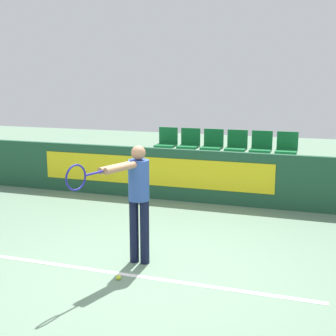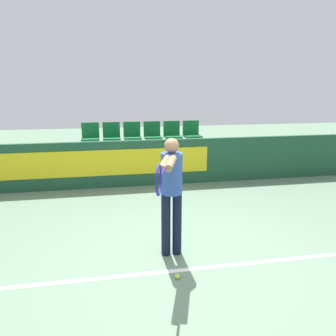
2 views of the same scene
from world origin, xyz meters
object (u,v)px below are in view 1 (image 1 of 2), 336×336
object	(u,v)px
stadium_chair_0	(153,164)
tennis_ball	(118,277)
stadium_chair_2	(202,167)
stadium_chair_11	(287,147)
stadium_chair_8	(212,144)
tennis_player	(136,193)
stadium_chair_5	(282,172)
stadium_chair_3	(228,168)
stadium_chair_6	(167,141)
stadium_chair_1	(177,165)
stadium_chair_4	(254,170)
stadium_chair_10	(261,146)
stadium_chair_9	(236,145)
stadium_chair_7	(189,143)

from	to	relation	value
stadium_chair_0	tennis_ball	bearing A→B (deg)	-75.10
stadium_chair_2	stadium_chair_11	world-z (taller)	stadium_chair_11
stadium_chair_0	stadium_chair_2	distance (m)	1.17
stadium_chair_8	tennis_player	xyz separation A→B (m)	(0.12, -5.17, 0.03)
stadium_chair_2	stadium_chair_5	size ratio (longest dim) A/B	1.00
stadium_chair_3	stadium_chair_6	size ratio (longest dim) A/B	1.00
stadium_chair_1	stadium_chair_8	world-z (taller)	stadium_chair_8
stadium_chair_4	stadium_chair_6	bearing A→B (deg)	157.04
stadium_chair_5	stadium_chair_10	size ratio (longest dim) A/B	1.00
stadium_chair_0	stadium_chair_4	bearing A→B (deg)	0.00
stadium_chair_0	stadium_chair_11	xyz separation A→B (m)	(2.91, 0.99, 0.39)
stadium_chair_9	stadium_chair_1	bearing A→B (deg)	-139.72
stadium_chair_6	stadium_chair_10	distance (m)	2.33
stadium_chair_7	tennis_ball	world-z (taller)	stadium_chair_7
tennis_player	stadium_chair_10	bearing A→B (deg)	96.11
stadium_chair_0	tennis_player	bearing A→B (deg)	-72.88
stadium_chair_9	stadium_chair_5	bearing A→B (deg)	-40.28
stadium_chair_10	stadium_chair_11	distance (m)	0.58
stadium_chair_1	stadium_chair_11	distance (m)	2.56
stadium_chair_4	tennis_ball	size ratio (longest dim) A/B	8.76
stadium_chair_1	stadium_chair_8	distance (m)	1.21
stadium_chair_1	stadium_chair_7	world-z (taller)	stadium_chair_7
stadium_chair_9	tennis_ball	distance (m)	5.84
stadium_chair_1	stadium_chair_10	world-z (taller)	stadium_chair_10
stadium_chair_4	stadium_chair_6	xyz separation A→B (m)	(-2.33, 0.99, 0.39)
stadium_chair_4	stadium_chair_3	bearing A→B (deg)	180.00
stadium_chair_6	stadium_chair_11	size ratio (longest dim) A/B	1.00
stadium_chair_5	stadium_chair_11	size ratio (longest dim) A/B	1.00
stadium_chair_4	stadium_chair_11	size ratio (longest dim) A/B	1.00
stadium_chair_5	tennis_ball	size ratio (longest dim) A/B	8.76
stadium_chair_2	stadium_chair_8	bearing A→B (deg)	90.00
stadium_chair_0	stadium_chair_11	size ratio (longest dim) A/B	1.00
stadium_chair_6	stadium_chair_3	bearing A→B (deg)	-29.46
stadium_chair_6	stadium_chair_7	bearing A→B (deg)	0.00
stadium_chair_10	tennis_player	xyz separation A→B (m)	(-1.04, -5.17, 0.03)
stadium_chair_0	tennis_player	size ratio (longest dim) A/B	0.34
stadium_chair_9	stadium_chair_3	bearing A→B (deg)	-90.00
stadium_chair_4	stadium_chair_5	world-z (taller)	same
stadium_chair_8	stadium_chair_5	bearing A→B (deg)	-29.46
stadium_chair_0	stadium_chair_4	size ratio (longest dim) A/B	1.00
tennis_ball	stadium_chair_8	bearing A→B (deg)	90.98
stadium_chair_6	stadium_chair_1	bearing A→B (deg)	-59.46
stadium_chair_2	stadium_chair_6	world-z (taller)	stadium_chair_6
stadium_chair_2	stadium_chair_7	world-z (taller)	stadium_chair_7
stadium_chair_5	stadium_chair_11	xyz separation A→B (m)	(0.00, 0.99, 0.39)
stadium_chair_7	stadium_chair_11	xyz separation A→B (m)	(2.33, 0.00, 0.00)
stadium_chair_3	tennis_ball	xyz separation A→B (m)	(-0.48, -4.75, -0.59)
stadium_chair_4	stadium_chair_9	distance (m)	1.21
stadium_chair_1	stadium_chair_7	size ratio (longest dim) A/B	1.00
stadium_chair_4	stadium_chair_9	xyz separation A→B (m)	(-0.58, 0.99, 0.39)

